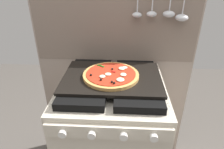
# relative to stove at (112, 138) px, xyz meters

# --- Properties ---
(kitchen_backsplash) EXTENTS (1.10, 0.09, 1.55)m
(kitchen_backsplash) POSITION_rel_stove_xyz_m (0.00, 0.34, 0.34)
(kitchen_backsplash) COLOR gray
(kitchen_backsplash) RESTS_ON ground_plane
(stove) EXTENTS (0.60, 0.64, 0.90)m
(stove) POSITION_rel_stove_xyz_m (0.00, 0.00, 0.00)
(stove) COLOR beige
(stove) RESTS_ON ground_plane
(baking_tray) EXTENTS (0.54, 0.38, 0.02)m
(baking_tray) POSITION_rel_stove_xyz_m (0.00, 0.00, 0.46)
(baking_tray) COLOR black
(baking_tray) RESTS_ON stove
(pizza_left) EXTENTS (0.31, 0.31, 0.03)m
(pizza_left) POSITION_rel_stove_xyz_m (-0.00, -0.01, 0.48)
(pizza_left) COLOR tan
(pizza_left) RESTS_ON baking_tray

